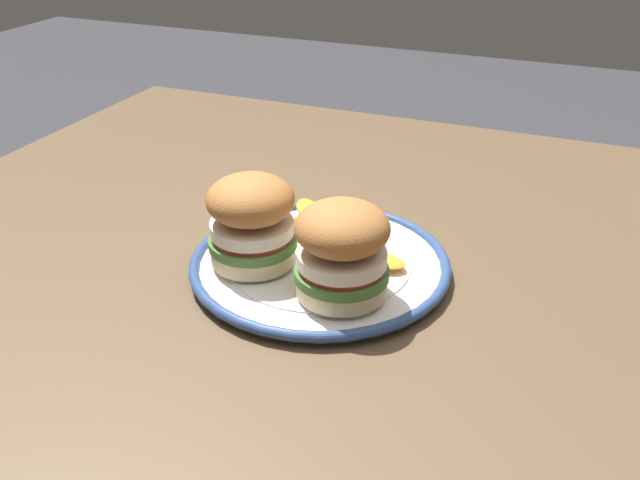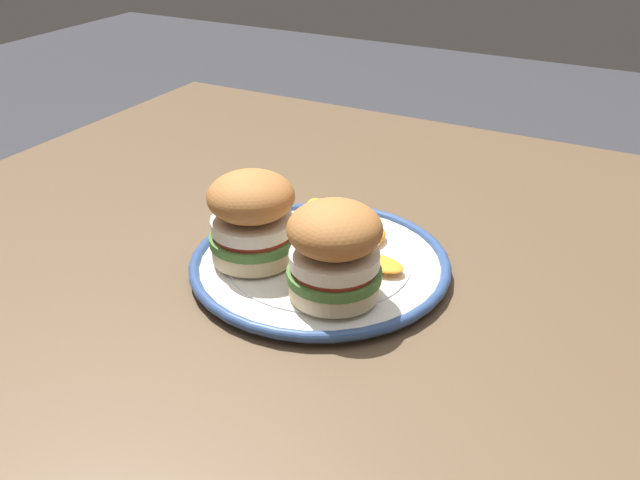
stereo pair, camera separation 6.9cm
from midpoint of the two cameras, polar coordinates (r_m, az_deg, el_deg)
name	(u,v)px [view 2 (the right image)]	position (r m, az deg, el deg)	size (l,w,h in m)	color
dining_table	(345,330)	(0.85, 4.43, -7.43)	(1.22, 1.03, 0.74)	brown
dinner_plate	(320,264)	(0.78, 2.54, -2.03)	(0.29, 0.29, 0.02)	white
sandwich_half_left	(335,250)	(0.69, 4.08, -0.89)	(0.11, 0.11, 0.10)	beige
sandwich_half_right	(252,216)	(0.75, -2.97, 1.90)	(0.12, 0.12, 0.10)	beige
orange_peel_curled	(360,234)	(0.82, 5.72, 0.47)	(0.08, 0.08, 0.01)	orange
orange_peel_strip_long	(377,263)	(0.76, 7.27, -1.92)	(0.07, 0.04, 0.01)	orange
orange_peel_strip_short	(317,208)	(0.88, 2.06, 2.55)	(0.06, 0.06, 0.01)	orange
orange_peel_small_curl	(306,229)	(0.83, 1.28, 0.85)	(0.07, 0.07, 0.01)	orange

